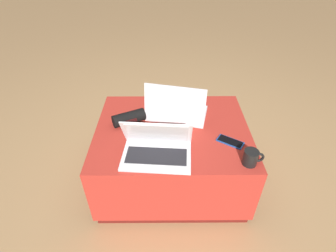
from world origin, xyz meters
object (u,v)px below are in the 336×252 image
(coffee_mug, at_px, (251,157))
(backpack, at_px, (169,114))
(laptop_far, at_px, (176,110))
(laptop_near, at_px, (157,148))
(wrist_brace, at_px, (129,118))
(cell_phone, at_px, (230,142))

(coffee_mug, bearing_deg, backpack, 117.14)
(laptop_far, bearing_deg, laptop_near, 85.10)
(laptop_near, bearing_deg, wrist_brace, 126.35)
(laptop_far, height_order, cell_phone, laptop_far)
(cell_phone, height_order, coffee_mug, coffee_mug)
(coffee_mug, bearing_deg, laptop_far, 131.49)
(wrist_brace, bearing_deg, coffee_mug, -28.19)
(cell_phone, bearing_deg, laptop_far, 83.38)
(laptop_far, distance_m, backpack, 0.50)
(laptop_far, xyz_separation_m, backpack, (-0.05, 0.40, -0.31))
(cell_phone, xyz_separation_m, coffee_mug, (0.07, -0.17, 0.04))
(laptop_far, bearing_deg, backpack, -70.09)
(laptop_near, height_order, cell_phone, laptop_near)
(laptop_far, bearing_deg, cell_phone, 153.53)
(wrist_brace, xyz_separation_m, coffee_mug, (0.67, -0.36, 0.00))
(laptop_near, bearing_deg, backpack, 89.02)
(laptop_near, relative_size, wrist_brace, 1.78)
(laptop_far, xyz_separation_m, coffee_mug, (0.38, -0.42, -0.01))
(laptop_near, distance_m, coffee_mug, 0.50)
(laptop_far, height_order, wrist_brace, laptop_far)
(cell_phone, bearing_deg, wrist_brace, 105.55)
(cell_phone, relative_size, wrist_brace, 0.75)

